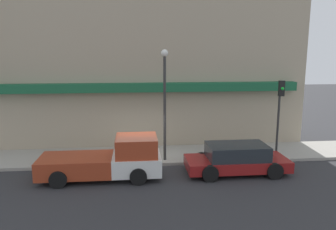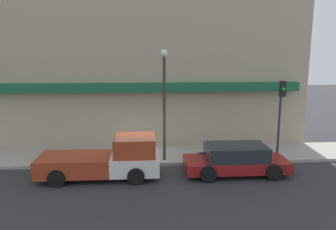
{
  "view_description": "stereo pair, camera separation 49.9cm",
  "coord_description": "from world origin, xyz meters",
  "px_view_note": "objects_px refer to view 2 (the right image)",
  "views": [
    {
      "loc": [
        -0.23,
        -15.54,
        5.58
      ],
      "look_at": [
        1.46,
        1.26,
        2.36
      ],
      "focal_mm": 35.0,
      "sensor_mm": 36.0,
      "label": 1
    },
    {
      "loc": [
        0.27,
        -15.59,
        5.58
      ],
      "look_at": [
        1.46,
        1.26,
        2.36
      ],
      "focal_mm": 35.0,
      "sensor_mm": 36.0,
      "label": 2
    }
  ],
  "objects_px": {
    "parked_car": "(236,159)",
    "fire_hydrant": "(135,154)",
    "pickup_truck": "(108,160)",
    "traffic_light": "(281,105)",
    "street_lamp": "(164,92)"
  },
  "relations": [
    {
      "from": "pickup_truck",
      "to": "traffic_light",
      "type": "relative_size",
      "value": 1.34
    },
    {
      "from": "fire_hydrant",
      "to": "pickup_truck",
      "type": "bearing_deg",
      "value": -123.21
    },
    {
      "from": "fire_hydrant",
      "to": "street_lamp",
      "type": "height_order",
      "value": "street_lamp"
    },
    {
      "from": "street_lamp",
      "to": "traffic_light",
      "type": "relative_size",
      "value": 1.39
    },
    {
      "from": "fire_hydrant",
      "to": "street_lamp",
      "type": "distance_m",
      "value": 3.49
    },
    {
      "from": "pickup_truck",
      "to": "traffic_light",
      "type": "bearing_deg",
      "value": 11.02
    },
    {
      "from": "parked_car",
      "to": "fire_hydrant",
      "type": "distance_m",
      "value": 5.05
    },
    {
      "from": "parked_car",
      "to": "fire_hydrant",
      "type": "relative_size",
      "value": 7.18
    },
    {
      "from": "fire_hydrant",
      "to": "street_lamp",
      "type": "relative_size",
      "value": 0.12
    },
    {
      "from": "pickup_truck",
      "to": "street_lamp",
      "type": "bearing_deg",
      "value": 32.06
    },
    {
      "from": "parked_car",
      "to": "traffic_light",
      "type": "bearing_deg",
      "value": 33.66
    },
    {
      "from": "fire_hydrant",
      "to": "traffic_light",
      "type": "xyz_separation_m",
      "value": [
        7.55,
        0.15,
        2.41
      ]
    },
    {
      "from": "traffic_light",
      "to": "parked_car",
      "type": "bearing_deg",
      "value": -145.31
    },
    {
      "from": "pickup_truck",
      "to": "parked_car",
      "type": "distance_m",
      "value": 5.9
    },
    {
      "from": "street_lamp",
      "to": "fire_hydrant",
      "type": "bearing_deg",
      "value": 178.61
    }
  ]
}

